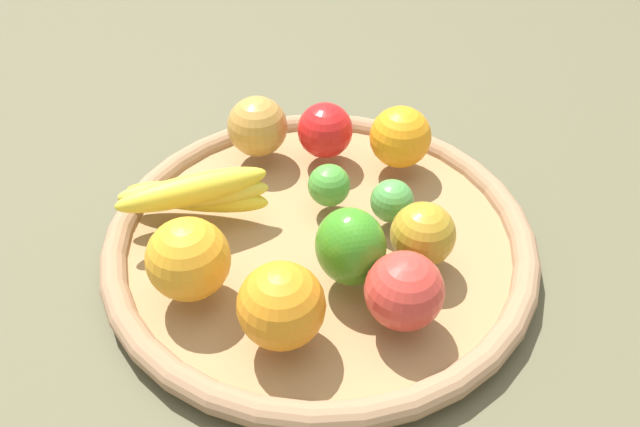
{
  "coord_description": "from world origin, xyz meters",
  "views": [
    {
      "loc": [
        -0.12,
        0.5,
        0.51
      ],
      "look_at": [
        0.0,
        0.0,
        0.06
      ],
      "focal_mm": 35.57,
      "sensor_mm": 36.0,
      "label": 1
    }
  ],
  "objects_px": {
    "apple_1": "(325,130)",
    "lime_0": "(328,185)",
    "orange_1": "(188,259)",
    "apple_2": "(404,291)",
    "lime_1": "(392,201)",
    "orange_2": "(400,137)",
    "orange_0": "(282,306)",
    "banana_bunch": "(195,193)",
    "apple_3": "(257,126)",
    "bell_pepper": "(350,247)",
    "apple_0": "(423,234)"
  },
  "relations": [
    {
      "from": "orange_1",
      "to": "bell_pepper",
      "type": "bearing_deg",
      "value": -160.79
    },
    {
      "from": "bell_pepper",
      "to": "lime_0",
      "type": "xyz_separation_m",
      "value": [
        0.05,
        -0.11,
        -0.02
      ]
    },
    {
      "from": "orange_0",
      "to": "lime_1",
      "type": "bearing_deg",
      "value": -111.49
    },
    {
      "from": "banana_bunch",
      "to": "lime_1",
      "type": "relative_size",
      "value": 3.5
    },
    {
      "from": "apple_2",
      "to": "apple_3",
      "type": "distance_m",
      "value": 0.31
    },
    {
      "from": "orange_2",
      "to": "lime_0",
      "type": "xyz_separation_m",
      "value": [
        0.07,
        0.09,
        -0.01
      ]
    },
    {
      "from": "bell_pepper",
      "to": "orange_0",
      "type": "bearing_deg",
      "value": -90.91
    },
    {
      "from": "apple_1",
      "to": "orange_0",
      "type": "bearing_deg",
      "value": 95.26
    },
    {
      "from": "banana_bunch",
      "to": "orange_0",
      "type": "height_order",
      "value": "orange_0"
    },
    {
      "from": "lime_1",
      "to": "lime_0",
      "type": "relative_size",
      "value": 0.99
    },
    {
      "from": "apple_2",
      "to": "apple_3",
      "type": "height_order",
      "value": "same"
    },
    {
      "from": "banana_bunch",
      "to": "lime_1",
      "type": "xyz_separation_m",
      "value": [
        -0.21,
        -0.04,
        -0.01
      ]
    },
    {
      "from": "banana_bunch",
      "to": "orange_2",
      "type": "height_order",
      "value": "orange_2"
    },
    {
      "from": "apple_3",
      "to": "apple_2",
      "type": "bearing_deg",
      "value": 133.1
    },
    {
      "from": "apple_0",
      "to": "orange_0",
      "type": "bearing_deg",
      "value": 49.03
    },
    {
      "from": "orange_2",
      "to": "apple_3",
      "type": "distance_m",
      "value": 0.18
    },
    {
      "from": "apple_1",
      "to": "bell_pepper",
      "type": "height_order",
      "value": "bell_pepper"
    },
    {
      "from": "orange_2",
      "to": "orange_1",
      "type": "relative_size",
      "value": 0.91
    },
    {
      "from": "apple_0",
      "to": "orange_2",
      "type": "bearing_deg",
      "value": -74.16
    },
    {
      "from": "orange_0",
      "to": "apple_0",
      "type": "bearing_deg",
      "value": -130.97
    },
    {
      "from": "apple_0",
      "to": "orange_2",
      "type": "relative_size",
      "value": 0.89
    },
    {
      "from": "orange_0",
      "to": "orange_2",
      "type": "xyz_separation_m",
      "value": [
        -0.07,
        -0.29,
        -0.0
      ]
    },
    {
      "from": "apple_1",
      "to": "banana_bunch",
      "type": "relative_size",
      "value": 0.41
    },
    {
      "from": "apple_2",
      "to": "bell_pepper",
      "type": "bearing_deg",
      "value": -35.05
    },
    {
      "from": "banana_bunch",
      "to": "apple_2",
      "type": "bearing_deg",
      "value": 158.71
    },
    {
      "from": "orange_1",
      "to": "apple_3",
      "type": "bearing_deg",
      "value": -88.63
    },
    {
      "from": "lime_1",
      "to": "orange_1",
      "type": "bearing_deg",
      "value": 40.47
    },
    {
      "from": "banana_bunch",
      "to": "apple_3",
      "type": "distance_m",
      "value": 0.13
    },
    {
      "from": "banana_bunch",
      "to": "orange_2",
      "type": "relative_size",
      "value": 2.25
    },
    {
      "from": "apple_1",
      "to": "apple_3",
      "type": "xyz_separation_m",
      "value": [
        0.08,
        0.02,
        0.0
      ]
    },
    {
      "from": "banana_bunch",
      "to": "orange_1",
      "type": "relative_size",
      "value": 2.06
    },
    {
      "from": "bell_pepper",
      "to": "lime_0",
      "type": "relative_size",
      "value": 1.71
    },
    {
      "from": "bell_pepper",
      "to": "lime_0",
      "type": "height_order",
      "value": "bell_pepper"
    },
    {
      "from": "banana_bunch",
      "to": "orange_0",
      "type": "xyz_separation_m",
      "value": [
        -0.14,
        0.14,
        0.01
      ]
    },
    {
      "from": "lime_1",
      "to": "lime_0",
      "type": "distance_m",
      "value": 0.07
    },
    {
      "from": "apple_0",
      "to": "banana_bunch",
      "type": "xyz_separation_m",
      "value": [
        0.25,
        -0.01,
        -0.0
      ]
    },
    {
      "from": "orange_2",
      "to": "apple_2",
      "type": "relative_size",
      "value": 1.01
    },
    {
      "from": "banana_bunch",
      "to": "apple_3",
      "type": "bearing_deg",
      "value": -103.35
    },
    {
      "from": "apple_1",
      "to": "banana_bunch",
      "type": "bearing_deg",
      "value": 52.28
    },
    {
      "from": "orange_0",
      "to": "lime_0",
      "type": "xyz_separation_m",
      "value": [
        0.0,
        -0.19,
        -0.02
      ]
    },
    {
      "from": "apple_1",
      "to": "lime_0",
      "type": "bearing_deg",
      "value": 105.15
    },
    {
      "from": "orange_2",
      "to": "orange_0",
      "type": "bearing_deg",
      "value": 77.1
    },
    {
      "from": "orange_2",
      "to": "orange_1",
      "type": "bearing_deg",
      "value": 56.38
    },
    {
      "from": "bell_pepper",
      "to": "banana_bunch",
      "type": "height_order",
      "value": "bell_pepper"
    },
    {
      "from": "lime_1",
      "to": "apple_2",
      "type": "xyz_separation_m",
      "value": [
        -0.03,
        0.14,
        0.01
      ]
    },
    {
      "from": "bell_pepper",
      "to": "lime_1",
      "type": "relative_size",
      "value": 1.72
    },
    {
      "from": "orange_1",
      "to": "apple_2",
      "type": "bearing_deg",
      "value": -177.07
    },
    {
      "from": "lime_0",
      "to": "banana_bunch",
      "type": "bearing_deg",
      "value": 21.75
    },
    {
      "from": "apple_1",
      "to": "lime_1",
      "type": "relative_size",
      "value": 1.42
    },
    {
      "from": "banana_bunch",
      "to": "lime_0",
      "type": "height_order",
      "value": "banana_bunch"
    }
  ]
}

